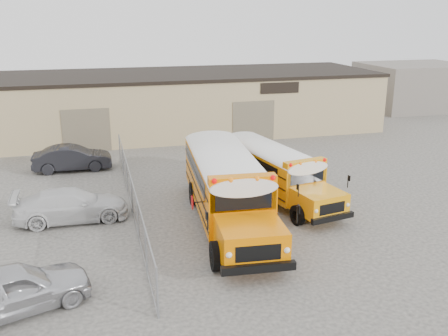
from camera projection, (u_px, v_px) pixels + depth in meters
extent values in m
plane|color=#43413E|center=(272.00, 224.00, 22.64)|extent=(120.00, 120.00, 0.00)
cube|color=tan|center=(187.00, 103.00, 40.43)|extent=(30.00, 10.00, 4.50)
cube|color=black|center=(187.00, 74.00, 39.75)|extent=(30.20, 10.20, 0.25)
cube|color=black|center=(280.00, 88.00, 36.79)|extent=(3.00, 0.08, 0.80)
cube|color=gray|center=(87.00, 131.00, 34.05)|extent=(3.20, 0.08, 3.00)
cube|color=gray|center=(253.00, 121.00, 37.00)|extent=(3.20, 0.08, 3.00)
cylinder|color=gray|center=(157.00, 293.00, 15.35)|extent=(0.07, 0.07, 1.80)
cylinder|color=gray|center=(146.00, 250.00, 18.12)|extent=(0.07, 0.07, 1.80)
cylinder|color=gray|center=(138.00, 219.00, 20.89)|extent=(0.07, 0.07, 1.80)
cylinder|color=gray|center=(132.00, 195.00, 23.66)|extent=(0.07, 0.07, 1.80)
cylinder|color=gray|center=(127.00, 176.00, 26.43)|extent=(0.07, 0.07, 1.80)
cylinder|color=gray|center=(123.00, 161.00, 29.20)|extent=(0.07, 0.07, 1.80)
cylinder|color=gray|center=(120.00, 148.00, 31.97)|extent=(0.07, 0.07, 1.80)
cylinder|color=gray|center=(131.00, 178.00, 23.40)|extent=(0.05, 18.00, 0.05)
cylinder|color=gray|center=(133.00, 212.00, 23.91)|extent=(0.05, 18.00, 0.05)
cube|color=gray|center=(132.00, 195.00, 23.66)|extent=(0.02, 18.00, 1.70)
cube|color=gray|center=(415.00, 86.00, 50.05)|extent=(10.00, 8.00, 4.40)
cube|color=orange|center=(205.00, 146.00, 29.34)|extent=(3.38, 8.46, 2.23)
cube|color=orange|center=(220.00, 183.00, 24.48)|extent=(2.58, 2.58, 1.25)
cube|color=black|center=(216.00, 154.00, 25.29)|extent=(2.23, 0.25, 0.82)
cube|color=white|center=(204.00, 125.00, 28.96)|extent=(3.39, 8.54, 0.43)
cube|color=orange|center=(215.00, 140.00, 25.33)|extent=(2.70, 0.76, 0.39)
sphere|color=#E50705|center=(193.00, 140.00, 24.86)|extent=(0.22, 0.22, 0.22)
sphere|color=#E50705|center=(238.00, 138.00, 25.25)|extent=(0.22, 0.22, 0.22)
sphere|color=orange|center=(206.00, 139.00, 24.97)|extent=(0.22, 0.22, 0.22)
sphere|color=orange|center=(226.00, 138.00, 25.14)|extent=(0.22, 0.22, 0.22)
cube|color=black|center=(225.00, 201.00, 23.42)|extent=(2.67, 0.45, 0.30)
cube|color=black|center=(196.00, 145.00, 33.58)|extent=(2.67, 0.43, 0.30)
cube|color=black|center=(205.00, 147.00, 29.37)|extent=(3.41, 8.29, 0.07)
cube|color=black|center=(204.00, 135.00, 29.46)|extent=(3.31, 7.16, 0.67)
cylinder|color=black|center=(194.00, 196.00, 24.56)|extent=(0.40, 1.15, 1.13)
cylinder|color=black|center=(245.00, 192.00, 25.00)|extent=(0.40, 1.15, 1.13)
cylinder|color=black|center=(180.00, 158.00, 31.00)|extent=(0.40, 1.15, 1.13)
cylinder|color=black|center=(221.00, 156.00, 31.44)|extent=(0.40, 1.15, 1.13)
cylinder|color=#BF0505|center=(178.00, 159.00, 26.33)|extent=(0.08, 0.61, 0.61)
cube|color=orange|center=(225.00, 144.00, 30.90)|extent=(3.47, 7.10, 1.84)
cube|color=orange|center=(260.00, 170.00, 27.25)|extent=(2.30, 2.30, 1.03)
cube|color=black|center=(252.00, 149.00, 27.84)|extent=(1.81, 0.40, 0.67)
cube|color=white|center=(225.00, 128.00, 30.59)|extent=(3.48, 7.17, 0.36)
cube|color=orange|center=(250.00, 139.00, 27.85)|extent=(2.24, 0.85, 0.32)
sphere|color=#E50705|center=(237.00, 139.00, 27.25)|extent=(0.18, 0.18, 0.18)
sphere|color=#E50705|center=(266.00, 136.00, 28.03)|extent=(0.18, 0.18, 0.18)
sphere|color=orange|center=(245.00, 138.00, 27.46)|extent=(0.18, 0.18, 0.18)
sphere|color=orange|center=(258.00, 137.00, 27.81)|extent=(0.18, 0.18, 0.18)
cube|color=black|center=(270.00, 182.00, 26.46)|extent=(2.19, 0.60, 0.25)
cube|color=black|center=(203.00, 145.00, 34.12)|extent=(2.19, 0.59, 0.25)
cube|color=black|center=(225.00, 146.00, 30.92)|extent=(3.48, 6.97, 0.05)
cube|color=black|center=(223.00, 135.00, 30.98)|extent=(3.29, 6.05, 0.56)
cylinder|color=black|center=(242.00, 181.00, 27.04)|extent=(0.42, 0.96, 0.93)
cylinder|color=black|center=(276.00, 176.00, 27.93)|extent=(0.42, 0.96, 0.93)
cylinder|color=black|center=(201.00, 155.00, 31.90)|extent=(0.42, 0.96, 0.93)
cylinder|color=black|center=(231.00, 152.00, 32.79)|extent=(0.42, 0.96, 0.93)
cube|color=black|center=(254.00, 215.00, 22.39)|extent=(1.27, 1.21, 1.01)
sphere|color=black|center=(254.00, 205.00, 22.26)|extent=(1.11, 1.11, 1.11)
imported|color=silver|center=(14.00, 289.00, 15.76)|extent=(5.08, 3.37, 1.61)
imported|color=silver|center=(71.00, 205.00, 22.86)|extent=(5.16, 2.15, 1.49)
imported|color=black|center=(72.00, 158.00, 30.23)|extent=(4.65, 1.69, 1.53)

